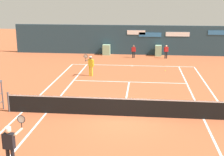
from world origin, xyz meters
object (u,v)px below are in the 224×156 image
(ball_kid_right_post, at_px, (166,51))
(tennis_ball_near_service_line, at_px, (54,101))
(ball_kid_left_post, at_px, (134,51))
(player_on_baseline, at_px, (91,64))
(player_near_side, at_px, (10,144))
(tennis_ball_mid_court, at_px, (165,71))

(ball_kid_right_post, xyz_separation_m, tennis_ball_near_service_line, (-7.26, -13.38, -0.72))
(ball_kid_left_post, xyz_separation_m, ball_kid_right_post, (3.13, -0.00, 0.04))
(ball_kid_right_post, distance_m, tennis_ball_near_service_line, 15.24)
(player_on_baseline, distance_m, player_near_side, 13.12)
(ball_kid_left_post, xyz_separation_m, tennis_ball_mid_court, (2.75, -5.24, -0.68))
(ball_kid_right_post, relative_size, tennis_ball_mid_court, 19.19)
(ball_kid_left_post, bearing_deg, tennis_ball_mid_court, 116.79)
(player_near_side, distance_m, tennis_ball_mid_court, 16.57)
(player_near_side, xyz_separation_m, tennis_ball_near_service_line, (-0.58, 7.16, -0.94))
(ball_kid_right_post, xyz_separation_m, tennis_ball_mid_court, (-0.39, -5.24, -0.72))
(tennis_ball_mid_court, bearing_deg, tennis_ball_near_service_line, -130.17)
(tennis_ball_near_service_line, bearing_deg, player_on_baseline, 79.10)
(ball_kid_left_post, distance_m, tennis_ball_near_service_line, 14.02)
(player_on_baseline, xyz_separation_m, tennis_ball_mid_court, (5.72, 2.19, -0.88))
(player_near_side, xyz_separation_m, ball_kid_left_post, (3.54, 20.54, -0.26))
(player_on_baseline, height_order, tennis_ball_near_service_line, player_on_baseline)
(ball_kid_left_post, bearing_deg, tennis_ball_near_service_line, 72.01)
(player_on_baseline, bearing_deg, ball_kid_left_post, -102.74)
(player_on_baseline, distance_m, tennis_ball_near_service_line, 6.13)
(player_on_baseline, bearing_deg, tennis_ball_near_service_line, 88.20)
(tennis_ball_near_service_line, bearing_deg, ball_kid_left_post, 72.88)
(player_near_side, bearing_deg, tennis_ball_mid_court, 72.27)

